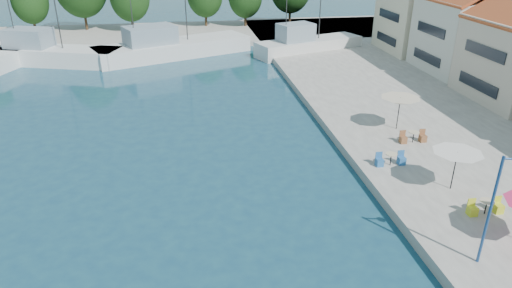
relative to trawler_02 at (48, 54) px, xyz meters
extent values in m
cube|color=gray|center=(10.93, 12.99, -0.77)|extent=(90.00, 16.00, 0.60)
cube|color=silver|center=(42.93, -12.01, 3.03)|extent=(8.00, 8.50, 7.00)
cube|color=beige|center=(42.93, -3.01, 3.28)|extent=(8.60, 8.50, 7.50)
cube|color=silver|center=(0.39, -0.13, -0.37)|extent=(16.06, 8.67, 2.20)
cube|color=gray|center=(-1.84, 0.60, 1.73)|extent=(5.41, 4.41, 2.00)
cylinder|color=#2D2D2D|center=(1.87, -0.61, 4.73)|extent=(0.12, 0.12, 8.00)
cylinder|color=#2D2D2D|center=(-3.32, 1.08, 3.73)|extent=(0.10, 0.10, 6.00)
cube|color=silver|center=(13.93, 1.10, -0.37)|extent=(18.76, 11.52, 2.20)
cube|color=gray|center=(11.39, 0.03, 1.73)|extent=(6.50, 5.52, 2.00)
cylinder|color=#2D2D2D|center=(15.62, 1.81, 4.73)|extent=(0.12, 0.12, 8.00)
cylinder|color=#2D2D2D|center=(9.70, -0.68, 3.73)|extent=(0.10, 0.10, 6.00)
cube|color=silver|center=(30.04, -0.39, -0.37)|extent=(13.75, 7.60, 2.20)
cube|color=gray|center=(28.15, -1.04, 1.73)|extent=(4.65, 3.82, 2.00)
cylinder|color=#2D2D2D|center=(31.31, 0.04, 4.73)|extent=(0.12, 0.12, 8.00)
cylinder|color=#2D2D2D|center=(26.89, -1.47, 3.73)|extent=(0.10, 0.10, 6.00)
cylinder|color=#3F2B19|center=(-5.46, 16.02, 1.13)|extent=(0.36, 0.36, 3.20)
ellipsoid|color=#133611|center=(-5.46, 16.02, 3.69)|extent=(4.86, 4.86, 6.07)
cylinder|color=#3F2B19|center=(1.44, 16.61, 1.95)|extent=(0.36, 0.36, 4.83)
cylinder|color=#3F2B19|center=(8.13, 14.81, 1.35)|extent=(0.36, 0.36, 3.64)
cylinder|color=#3F2B19|center=(18.73, 17.03, 1.29)|extent=(0.36, 0.36, 3.51)
cylinder|color=#3F2B19|center=(24.59, 15.94, 1.19)|extent=(0.36, 0.36, 3.32)
cylinder|color=#3F2B19|center=(31.74, 17.32, 1.64)|extent=(0.36, 0.36, 4.21)
cylinder|color=black|center=(28.93, -33.86, 0.63)|extent=(0.06, 0.06, 2.21)
cone|color=silver|center=(28.93, -33.86, 1.49)|extent=(2.65, 2.65, 0.50)
cylinder|color=black|center=(29.67, -25.45, 0.71)|extent=(0.06, 0.06, 2.35)
cone|color=beige|center=(29.67, -25.45, 1.63)|extent=(2.76, 2.76, 0.50)
cylinder|color=black|center=(29.26, -36.42, -0.10)|extent=(0.06, 0.06, 0.74)
cylinder|color=beige|center=(29.26, -36.42, 0.27)|extent=(0.70, 0.70, 0.04)
cube|color=#CED926|center=(29.96, -36.42, -0.24)|extent=(0.42, 0.42, 0.46)
cube|color=#CED926|center=(28.56, -36.42, -0.24)|extent=(0.42, 0.42, 0.46)
cylinder|color=black|center=(26.85, -30.70, -0.10)|extent=(0.06, 0.06, 0.74)
cylinder|color=beige|center=(26.85, -30.70, 0.27)|extent=(0.70, 0.70, 0.04)
cube|color=#2864A3|center=(27.55, -30.70, -0.24)|extent=(0.42, 0.42, 0.46)
cube|color=#2864A3|center=(26.15, -30.70, -0.24)|extent=(0.42, 0.42, 0.46)
cylinder|color=black|center=(29.73, -27.82, -0.10)|extent=(0.06, 0.06, 0.74)
cylinder|color=beige|center=(29.73, -27.82, 0.27)|extent=(0.70, 0.70, 0.04)
cube|color=brown|center=(30.43, -27.82, -0.24)|extent=(0.42, 0.42, 0.46)
cube|color=brown|center=(29.03, -27.82, -0.24)|extent=(0.42, 0.42, 0.46)
cylinder|color=navy|center=(26.75, -39.70, 2.03)|extent=(0.12, 0.12, 5.00)
camera|label=1|loc=(14.97, -53.51, 12.21)|focal=32.00mm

